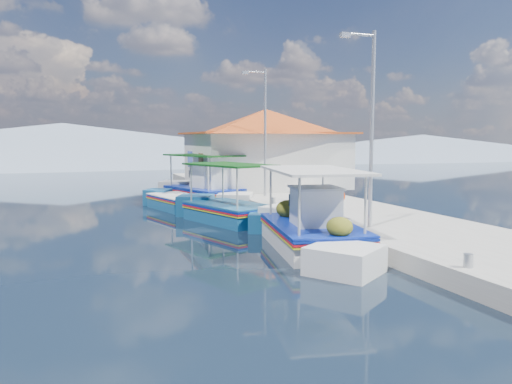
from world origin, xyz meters
name	(u,v)px	position (x,y,z in m)	size (l,w,h in m)	color
ground	(254,272)	(0.00, 0.00, 0.00)	(160.00, 160.00, 0.00)	black
quay	(341,214)	(5.90, 6.00, 0.25)	(5.00, 44.00, 0.50)	#ACAAA1
bollards	(302,210)	(3.80, 5.25, 0.65)	(0.20, 17.20, 0.30)	#A5A8AD
main_caique	(311,231)	(2.51, 1.93, 0.51)	(3.26, 7.85, 2.63)	white
caique_green_canopy	(230,212)	(1.64, 7.25, 0.38)	(3.42, 6.42, 2.54)	#155282
caique_blue_hull	(176,203)	(0.38, 11.56, 0.27)	(2.54, 5.36, 0.99)	#155282
caique_far	(204,192)	(2.22, 13.57, 0.50)	(3.86, 7.35, 2.71)	white
harbor_building	(266,147)	(6.20, 15.00, 2.78)	(10.49, 10.49, 4.40)	white
lamp_post_near	(369,119)	(4.51, 2.00, 3.85)	(1.21, 0.14, 6.00)	#A5A8AD
lamp_post_far	(263,126)	(4.51, 11.00, 3.85)	(1.21, 0.14, 6.00)	#A5A8AD
mountain_ridge	(156,148)	(6.54, 56.00, 2.04)	(171.40, 96.00, 5.50)	gray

